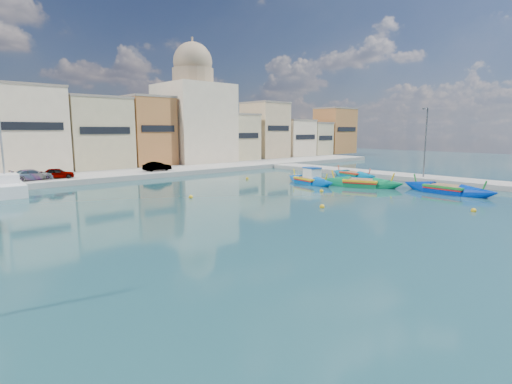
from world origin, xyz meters
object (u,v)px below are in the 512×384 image
luzzu_blue_cabin (310,181)px  yacht_north (4,187)px  luzzu_green (362,184)px  luzzu_blue_south (447,190)px  church_block (194,112)px  luzzu_cyan_mid (353,175)px  quay_street_lamp (425,142)px

luzzu_blue_cabin → yacht_north: size_ratio=0.64×
luzzu_blue_cabin → luzzu_green: luzzu_blue_cabin is taller
luzzu_blue_cabin → luzzu_blue_south: size_ratio=0.87×
church_block → yacht_north: bearing=-157.3°
luzzu_cyan_mid → luzzu_green: bearing=-139.7°
luzzu_green → yacht_north: yacht_north is taller
luzzu_green → luzzu_blue_south: bearing=-73.5°
church_block → luzzu_cyan_mid: (5.00, -26.59, -8.18)m
luzzu_green → yacht_north: bearing=143.9°
luzzu_green → luzzu_blue_cabin: bearing=113.8°
luzzu_green → yacht_north: (-27.32, 19.90, 0.20)m
luzzu_blue_south → yacht_north: 40.25m
luzzu_green → church_block: bearing=87.8°
luzzu_green → luzzu_blue_south: luzzu_green is taller
luzzu_blue_cabin → luzzu_cyan_mid: luzzu_blue_cabin is taller
church_block → luzzu_green: church_block is taller
luzzu_cyan_mid → luzzu_blue_cabin: bearing=-177.7°
church_block → luzzu_blue_cabin: size_ratio=2.44×
quay_street_lamp → luzzu_blue_cabin: 13.55m
quay_street_lamp → luzzu_green: 9.80m
luzzu_blue_cabin → quay_street_lamp: bearing=-33.1°
quay_street_lamp → luzzu_cyan_mid: quay_street_lamp is taller
quay_street_lamp → luzzu_green: (-8.66, 2.14, -4.06)m
church_block → luzzu_cyan_mid: 28.26m
luzzu_blue_cabin → yacht_north: 29.27m
luzzu_cyan_mid → luzzu_green: luzzu_green is taller
luzzu_cyan_mid → church_block: bearing=100.7°
quay_street_lamp → luzzu_blue_cabin: size_ratio=1.02×
church_block → luzzu_green: bearing=-92.2°
quay_street_lamp → luzzu_green: quay_street_lamp is taller
quay_street_lamp → luzzu_blue_south: bearing=-140.6°
church_block → luzzu_green: 32.90m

